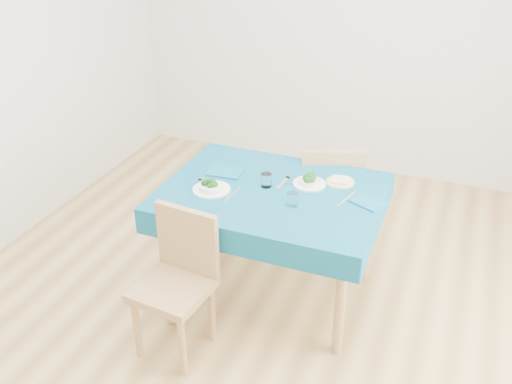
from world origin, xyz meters
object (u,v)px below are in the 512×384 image
(chair_far, at_px, (328,182))
(table, at_px, (271,243))
(bowl_near, at_px, (211,185))
(bowl_far, at_px, (310,180))
(chair_near, at_px, (172,281))
(side_plate, at_px, (340,182))

(chair_far, bearing_deg, table, 53.81)
(table, relative_size, chair_far, 1.25)
(chair_far, xyz_separation_m, bowl_near, (-0.53, -0.80, 0.27))
(chair_far, bearing_deg, bowl_far, 69.65)
(chair_near, relative_size, bowl_near, 4.22)
(chair_near, xyz_separation_m, bowl_near, (-0.01, 0.56, 0.31))
(bowl_far, bearing_deg, chair_near, -121.12)
(chair_near, height_order, bowl_far, chair_near)
(bowl_far, height_order, side_plate, bowl_far)
(bowl_near, bearing_deg, bowl_far, 28.53)
(chair_near, distance_m, bowl_far, 1.04)
(table, distance_m, chair_far, 0.71)
(bowl_far, distance_m, side_plate, 0.20)
(table, height_order, chair_far, chair_far)
(bowl_far, xyz_separation_m, side_plate, (0.17, 0.10, -0.03))
(chair_far, distance_m, bowl_near, 0.99)
(table, xyz_separation_m, side_plate, (0.36, 0.25, 0.38))
(chair_far, xyz_separation_m, bowl_far, (0.00, -0.51, 0.26))
(chair_near, height_order, bowl_near, chair_near)
(chair_near, distance_m, chair_far, 1.46)
(table, bearing_deg, chair_far, 74.54)
(chair_far, bearing_deg, chair_near, 48.76)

